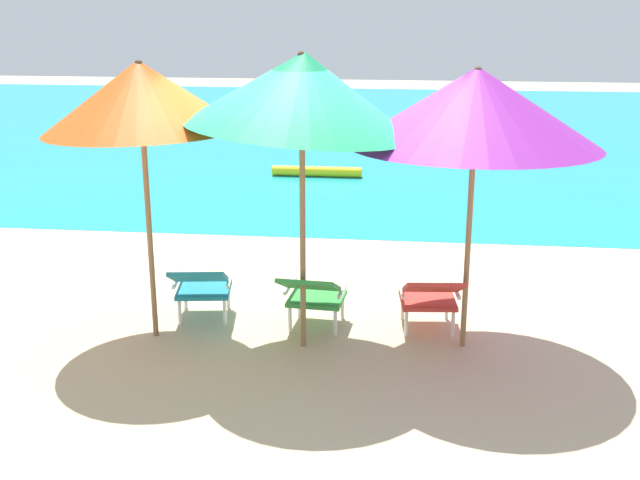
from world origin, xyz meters
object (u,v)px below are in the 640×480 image
swim_buoy (317,171)px  lounge_chair_center (313,293)px  lounge_chair_left (201,284)px  beach_umbrella_left (141,96)px  beach_umbrella_right (476,107)px  beach_umbrella_center (302,91)px  lounge_chair_right (430,295)px

swim_buoy → lounge_chair_center: size_ratio=1.75×
lounge_chair_left → beach_umbrella_left: beach_umbrella_left is taller
lounge_chair_left → beach_umbrella_right: size_ratio=0.37×
lounge_chair_center → beach_umbrella_center: 1.94m
beach_umbrella_center → beach_umbrella_right: bearing=6.2°
swim_buoy → lounge_chair_right: bearing=-74.5°
beach_umbrella_right → lounge_chair_left: bearing=174.2°
lounge_chair_right → beach_umbrella_left: bearing=-173.1°
lounge_chair_left → beach_umbrella_center: bearing=-21.4°
swim_buoy → beach_umbrella_left: bearing=-95.6°
swim_buoy → lounge_chair_right: (1.88, -6.77, 0.31)m
swim_buoy → lounge_chair_center: (0.78, -6.83, 0.31)m
lounge_chair_center → beach_umbrella_left: size_ratio=0.35×
beach_umbrella_left → beach_umbrella_center: 1.43m
swim_buoy → beach_umbrella_center: 7.52m
lounge_chair_right → beach_umbrella_left: size_ratio=0.36×
lounge_chair_left → lounge_chair_center: 1.11m
lounge_chair_left → beach_umbrella_right: 3.09m
swim_buoy → beach_umbrella_center: beach_umbrella_center is taller
lounge_chair_center → beach_umbrella_right: beach_umbrella_right is taller
swim_buoy → lounge_chair_right: lounge_chair_right is taller
lounge_chair_left → beach_umbrella_right: beach_umbrella_right is taller
lounge_chair_right → beach_umbrella_right: beach_umbrella_right is taller
lounge_chair_center → beach_umbrella_left: 2.38m
lounge_chair_left → lounge_chair_center: same height
beach_umbrella_left → beach_umbrella_right: 2.88m
lounge_chair_right → beach_umbrella_right: (0.31, -0.22, 1.78)m
lounge_chair_left → beach_umbrella_right: (2.51, -0.25, 1.78)m
swim_buoy → beach_umbrella_left: size_ratio=0.62×
lounge_chair_left → lounge_chair_right: 2.20m
lounge_chair_center → swim_buoy: bearing=96.5°
swim_buoy → beach_umbrella_left: (-0.69, -7.08, 2.15)m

